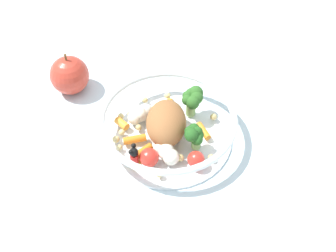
# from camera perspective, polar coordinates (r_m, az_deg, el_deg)

# --- Properties ---
(ground_plane) EXTENTS (2.40, 2.40, 0.00)m
(ground_plane) POSITION_cam_1_polar(r_m,az_deg,el_deg) (0.72, 1.62, -1.39)
(ground_plane) COLOR silver
(food_container) EXTENTS (0.22, 0.22, 0.06)m
(food_container) POSITION_cam_1_polar(r_m,az_deg,el_deg) (0.70, -0.12, 0.04)
(food_container) COLOR white
(food_container) RESTS_ON ground_plane
(loose_apple) EXTENTS (0.07, 0.07, 0.08)m
(loose_apple) POSITION_cam_1_polar(r_m,az_deg,el_deg) (0.79, -12.49, 6.38)
(loose_apple) COLOR #BC3828
(loose_apple) RESTS_ON ground_plane
(folded_napkin) EXTENTS (0.17, 0.14, 0.01)m
(folded_napkin) POSITION_cam_1_polar(r_m,az_deg,el_deg) (0.70, 20.17, -7.62)
(folded_napkin) COLOR white
(folded_napkin) RESTS_ON ground_plane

